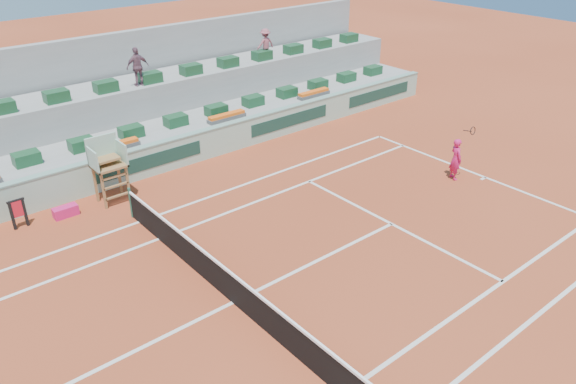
{
  "coord_description": "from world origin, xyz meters",
  "views": [
    {
      "loc": [
        -6.48,
        -10.1,
        9.59
      ],
      "look_at": [
        4.0,
        2.5,
        1.0
      ],
      "focal_mm": 35.0,
      "sensor_mm": 36.0,
      "label": 1
    }
  ],
  "objects": [
    {
      "name": "court_lines",
      "position": [
        0.0,
        0.0,
        0.01
      ],
      "size": [
        23.89,
        11.09,
        0.01
      ],
      "color": "silver",
      "rests_on": "ground"
    },
    {
      "name": "umpire_chair",
      "position": [
        0.0,
        7.5,
        1.54
      ],
      "size": [
        1.1,
        0.9,
        2.4
      ],
      "color": "brown",
      "rests_on": "ground"
    },
    {
      "name": "spectator_mid",
      "position": [
        3.43,
        11.58,
        3.41
      ],
      "size": [
        0.97,
        0.47,
        1.61
      ],
      "primitive_type": "imported",
      "rotation": [
        0.0,
        0.0,
        3.06
      ],
      "color": "#734C5B",
      "rests_on": "seating_tier_upper"
    },
    {
      "name": "seating_tier_lower",
      "position": [
        0.0,
        10.7,
        0.6
      ],
      "size": [
        36.0,
        4.0,
        1.2
      ],
      "primitive_type": "cube",
      "color": "#999996",
      "rests_on": "ground"
    },
    {
      "name": "seat_row_lower",
      "position": [
        0.0,
        9.8,
        1.42
      ],
      "size": [
        32.9,
        0.6,
        0.44
      ],
      "color": "#174626",
      "rests_on": "seating_tier_lower"
    },
    {
      "name": "seating_tier_upper",
      "position": [
        0.0,
        12.3,
        1.3
      ],
      "size": [
        36.0,
        2.4,
        2.6
      ],
      "primitive_type": "cube",
      "color": "#999996",
      "rests_on": "ground"
    },
    {
      "name": "tennis_net",
      "position": [
        0.0,
        0.0,
        0.53
      ],
      "size": [
        0.1,
        11.97,
        1.1
      ],
      "color": "black",
      "rests_on": "ground"
    },
    {
      "name": "tennis_player",
      "position": [
        10.86,
        0.76,
        0.83
      ],
      "size": [
        0.6,
        0.91,
        2.28
      ],
      "color": "#D51B64",
      "rests_on": "ground"
    },
    {
      "name": "seat_row_upper",
      "position": [
        0.0,
        11.7,
        2.82
      ],
      "size": [
        32.9,
        0.6,
        0.44
      ],
      "color": "#174626",
      "rests_on": "seating_tier_upper"
    },
    {
      "name": "spectator_right",
      "position": [
        10.3,
        11.8,
        3.32
      ],
      "size": [
        0.95,
        0.57,
        1.44
      ],
      "primitive_type": "imported",
      "rotation": [
        0.0,
        0.0,
        3.1
      ],
      "color": "#984C57",
      "rests_on": "seating_tier_upper"
    },
    {
      "name": "flower_planters",
      "position": [
        -1.5,
        9.0,
        1.33
      ],
      "size": [
        26.8,
        0.36,
        0.28
      ],
      "color": "#505050",
      "rests_on": "seating_tier_lower"
    },
    {
      "name": "advertising_hoarding",
      "position": [
        0.02,
        8.5,
        0.63
      ],
      "size": [
        36.0,
        0.34,
        1.26
      ],
      "color": "#99C0AA",
      "rests_on": "ground"
    },
    {
      "name": "ground",
      "position": [
        0.0,
        0.0,
        0.0
      ],
      "size": [
        90.0,
        90.0,
        0.0
      ],
      "primitive_type": "plane",
      "color": "maroon",
      "rests_on": "ground"
    },
    {
      "name": "stadium_back_wall",
      "position": [
        0.0,
        13.9,
        2.2
      ],
      "size": [
        36.0,
        0.4,
        4.4
      ],
      "primitive_type": "cube",
      "color": "#999996",
      "rests_on": "ground"
    },
    {
      "name": "towel_rack",
      "position": [
        -3.12,
        7.63,
        0.6
      ],
      "size": [
        0.54,
        0.09,
        1.03
      ],
      "color": "black",
      "rests_on": "ground"
    },
    {
      "name": "player_bag",
      "position": [
        -1.72,
        7.44,
        0.18
      ],
      "size": [
        0.81,
        0.36,
        0.36
      ],
      "primitive_type": "cube",
      "color": "#D51B64",
      "rests_on": "ground"
    }
  ]
}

